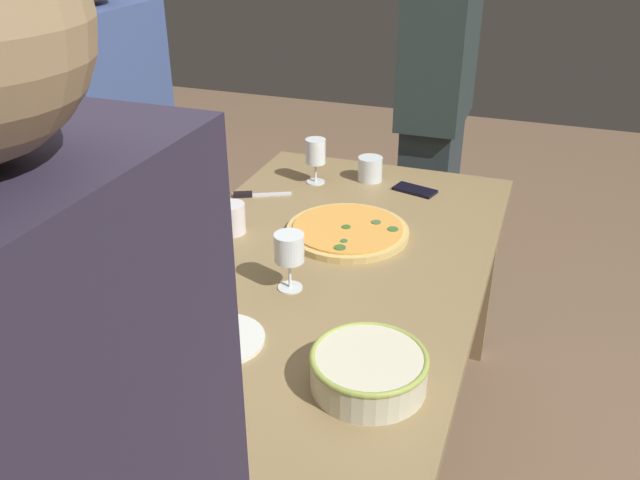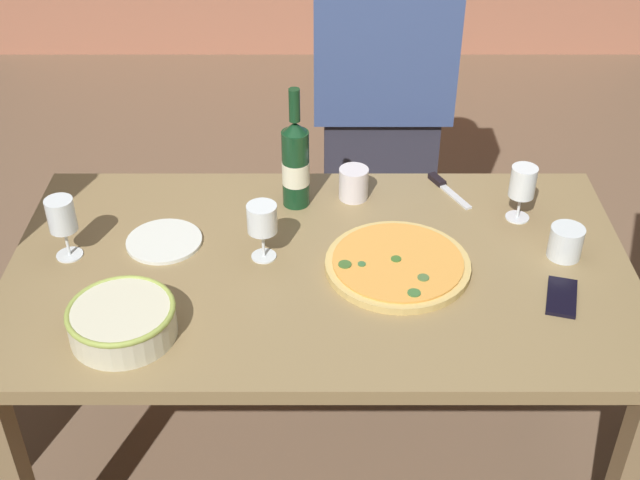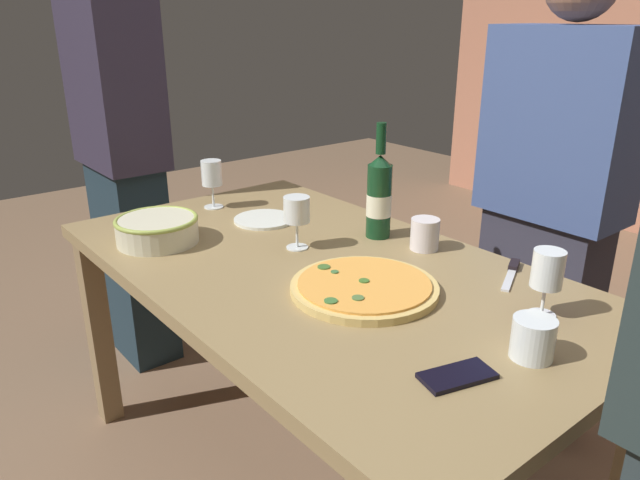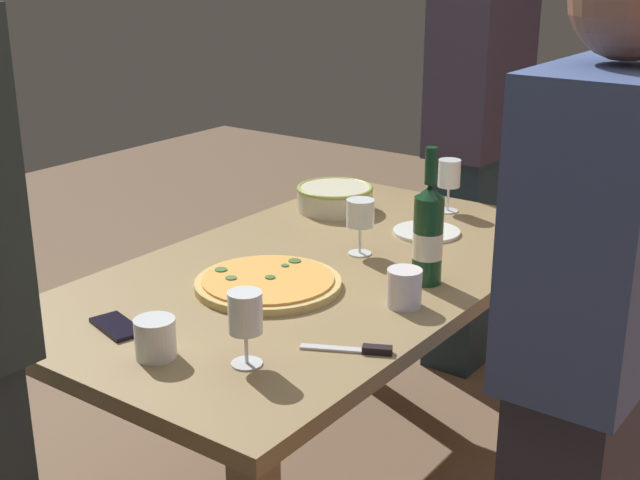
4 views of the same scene
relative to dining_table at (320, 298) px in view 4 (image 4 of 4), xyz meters
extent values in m
cube|color=olive|center=(0.00, 0.00, 0.07)|extent=(1.60, 0.90, 0.04)
cube|color=olive|center=(-0.74, -0.40, -0.30)|extent=(0.07, 0.07, 0.71)
cube|color=olive|center=(0.74, -0.40, -0.30)|extent=(0.07, 0.07, 0.71)
cube|color=olive|center=(-0.74, 0.40, -0.30)|extent=(0.07, 0.07, 0.71)
cylinder|color=tan|center=(0.20, -0.02, 0.10)|extent=(0.37, 0.37, 0.02)
cylinder|color=#EA9E43|center=(0.20, -0.02, 0.12)|extent=(0.33, 0.33, 0.01)
cylinder|color=#3C6D39|center=(0.10, -0.04, 0.12)|extent=(0.02, 0.02, 0.00)
cylinder|color=#4C6E3A|center=(0.25, -0.09, 0.12)|extent=(0.03, 0.03, 0.00)
cylinder|color=#3E662C|center=(0.06, -0.04, 0.12)|extent=(0.03, 0.03, 0.00)
cylinder|color=#3C6D33|center=(0.23, -0.15, 0.12)|extent=(0.03, 0.03, 0.00)
cylinder|color=#3D6928|center=(0.19, -0.01, 0.12)|extent=(0.03, 0.03, 0.00)
cylinder|color=beige|center=(-0.45, -0.27, 0.13)|extent=(0.24, 0.24, 0.08)
torus|color=#9FB34E|center=(-0.45, -0.27, 0.17)|extent=(0.25, 0.25, 0.01)
cylinder|color=#12391D|center=(-0.07, 0.29, 0.21)|extent=(0.08, 0.08, 0.23)
cone|color=#12391D|center=(-0.07, 0.29, 0.33)|extent=(0.08, 0.08, 0.03)
cylinder|color=#12391D|center=(-0.07, 0.29, 0.40)|extent=(0.03, 0.03, 0.09)
cylinder|color=#E9E7C7|center=(-0.07, 0.29, 0.20)|extent=(0.08, 0.08, 0.07)
cylinder|color=white|center=(-0.65, 0.04, 0.09)|extent=(0.07, 0.07, 0.00)
cylinder|color=white|center=(-0.65, 0.04, 0.14)|extent=(0.01, 0.01, 0.08)
cylinder|color=white|center=(-0.65, 0.04, 0.22)|extent=(0.07, 0.07, 0.09)
cylinder|color=maroon|center=(-0.65, 0.04, 0.20)|extent=(0.06, 0.06, 0.04)
cylinder|color=white|center=(0.55, 0.21, 0.09)|extent=(0.07, 0.07, 0.00)
cylinder|color=white|center=(0.55, 0.21, 0.13)|extent=(0.01, 0.01, 0.07)
cylinder|color=white|center=(0.55, 0.21, 0.21)|extent=(0.07, 0.07, 0.09)
cylinder|color=maroon|center=(0.55, 0.21, 0.18)|extent=(0.06, 0.06, 0.03)
cylinder|color=white|center=(-0.15, 0.03, 0.09)|extent=(0.07, 0.07, 0.00)
cylinder|color=white|center=(-0.15, 0.03, 0.14)|extent=(0.01, 0.01, 0.08)
cylinder|color=white|center=(-0.15, 0.03, 0.21)|extent=(0.08, 0.08, 0.07)
cylinder|color=maroon|center=(-0.15, 0.03, 0.19)|extent=(0.07, 0.07, 0.03)
cylinder|color=silver|center=(0.10, 0.32, 0.14)|extent=(0.08, 0.08, 0.09)
cylinder|color=white|center=(0.63, 0.04, 0.14)|extent=(0.09, 0.09, 0.09)
cylinder|color=white|center=(-0.41, 0.09, 0.10)|extent=(0.20, 0.20, 0.01)
cube|color=black|center=(0.59, -0.14, 0.10)|extent=(0.11, 0.16, 0.01)
cube|color=silver|center=(0.39, 0.32, 0.10)|extent=(0.08, 0.14, 0.01)
cube|color=black|center=(0.35, 0.40, 0.10)|extent=(0.05, 0.07, 0.02)
cube|color=#1C2E39|center=(-1.13, -0.10, -0.24)|extent=(0.36, 0.20, 0.84)
cube|color=#2C2639|center=(-1.13, -0.10, 0.50)|extent=(0.43, 0.24, 0.63)
cube|color=#3B4E84|center=(0.20, 0.81, 0.42)|extent=(0.45, 0.24, 0.59)
camera|label=1|loc=(-1.52, -0.54, 1.02)|focal=37.43mm
camera|label=2|loc=(0.00, -1.70, 1.38)|focal=46.69mm
camera|label=3|loc=(1.17, -0.95, 0.74)|focal=33.48mm
camera|label=4|loc=(1.74, 1.27, 0.91)|focal=48.19mm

